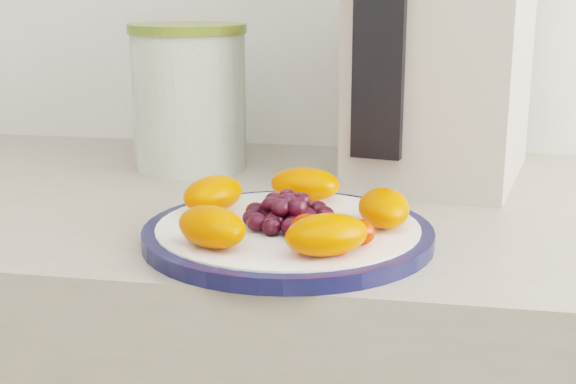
# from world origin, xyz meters

# --- Properties ---
(plate_rim) EXTENTS (0.28, 0.28, 0.01)m
(plate_rim) POSITION_xyz_m (-0.02, 1.03, 0.91)
(plate_rim) COLOR #0F1238
(plate_rim) RESTS_ON counter
(plate_face) EXTENTS (0.25, 0.25, 0.02)m
(plate_face) POSITION_xyz_m (-0.02, 1.03, 0.91)
(plate_face) COLOR white
(plate_face) RESTS_ON counter
(canister) EXTENTS (0.19, 0.19, 0.18)m
(canister) POSITION_xyz_m (-0.21, 1.32, 0.99)
(canister) COLOR #345819
(canister) RESTS_ON counter
(canister_lid) EXTENTS (0.20, 0.20, 0.01)m
(canister_lid) POSITION_xyz_m (-0.21, 1.32, 1.08)
(canister_lid) COLOR olive
(canister_lid) RESTS_ON canister
(appliance_body) EXTENTS (0.24, 0.30, 0.34)m
(appliance_body) POSITION_xyz_m (0.12, 1.34, 1.07)
(appliance_body) COLOR #BAAFA1
(appliance_body) RESTS_ON counter
(appliance_panel) EXTENTS (0.06, 0.03, 0.25)m
(appliance_panel) POSITION_xyz_m (0.05, 1.21, 1.07)
(appliance_panel) COLOR black
(appliance_panel) RESTS_ON appliance_body
(fruit_plate) EXTENTS (0.24, 0.23, 0.04)m
(fruit_plate) POSITION_xyz_m (-0.02, 1.02, 0.93)
(fruit_plate) COLOR #FF4500
(fruit_plate) RESTS_ON plate_face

